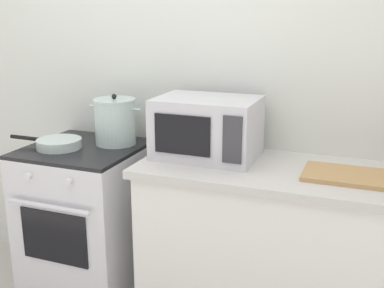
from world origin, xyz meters
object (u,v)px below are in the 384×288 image
object	(u,v)px
stove	(88,224)
cutting_board	(345,175)
frying_pan	(58,143)
stock_pot	(115,121)
microwave	(207,128)

from	to	relation	value
stove	cutting_board	world-z (taller)	cutting_board
stove	frying_pan	xyz separation A→B (m)	(-0.11, -0.07, 0.48)
stock_pot	cutting_board	size ratio (longest dim) A/B	0.87
stove	cutting_board	size ratio (longest dim) A/B	2.56
stove	microwave	distance (m)	0.92
microwave	cutting_board	bearing A→B (deg)	-6.57
cutting_board	frying_pan	bearing A→B (deg)	-177.39
stock_pot	frying_pan	world-z (taller)	stock_pot
stove	cutting_board	xyz separation A→B (m)	(1.36, 0.00, 0.47)
stove	microwave	xyz separation A→B (m)	(0.69, 0.08, 0.61)
frying_pan	microwave	bearing A→B (deg)	10.32
cutting_board	stock_pot	bearing A→B (deg)	174.35
cutting_board	microwave	bearing A→B (deg)	173.43
stock_pot	cutting_board	xyz separation A→B (m)	(1.23, -0.12, -0.12)
cutting_board	stove	bearing A→B (deg)	-179.95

